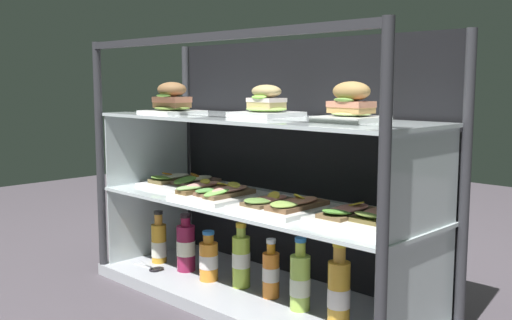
{
  "coord_description": "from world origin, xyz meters",
  "views": [
    {
      "loc": [
        1.43,
        -1.45,
        0.77
      ],
      "look_at": [
        0.0,
        0.0,
        0.51
      ],
      "focal_mm": 41.9,
      "sensor_mm": 36.0,
      "label": 1
    }
  ],
  "objects_px": {
    "open_sandwich_tray_mid_left": "(183,181)",
    "plated_roll_sandwich_near_left_corner": "(266,105)",
    "juice_bottle_front_second": "(339,290)",
    "juice_bottle_front_middle": "(209,260)",
    "open_sandwich_tray_left_of_center": "(217,192)",
    "open_sandwich_tray_mid_right": "(364,216)",
    "open_sandwich_tray_far_left": "(283,205)",
    "juice_bottle_front_fourth": "(159,243)",
    "juice_bottle_near_post": "(186,247)",
    "kitchen_scissors": "(154,268)",
    "plated_roll_sandwich_near_right_corner": "(351,106)",
    "juice_bottle_back_center": "(241,259)",
    "juice_bottle_front_left_end": "(300,281)",
    "juice_bottle_tucked_behind": "(271,273)",
    "plated_roll_sandwich_left_of_center": "(172,101)"
  },
  "relations": [
    {
      "from": "plated_roll_sandwich_near_right_corner",
      "to": "juice_bottle_back_center",
      "type": "distance_m",
      "value": 0.71
    },
    {
      "from": "plated_roll_sandwich_near_left_corner",
      "to": "kitchen_scissors",
      "type": "relative_size",
      "value": 1.23
    },
    {
      "from": "juice_bottle_near_post",
      "to": "juice_bottle_front_second",
      "type": "relative_size",
      "value": 0.9
    },
    {
      "from": "plated_roll_sandwich_left_of_center",
      "to": "juice_bottle_front_second",
      "type": "xyz_separation_m",
      "value": [
        0.77,
        0.03,
        -0.56
      ]
    },
    {
      "from": "open_sandwich_tray_mid_right",
      "to": "juice_bottle_front_left_end",
      "type": "relative_size",
      "value": 1.2
    },
    {
      "from": "open_sandwich_tray_far_left",
      "to": "juice_bottle_front_left_end",
      "type": "bearing_deg",
      "value": 0.8
    },
    {
      "from": "plated_roll_sandwich_left_of_center",
      "to": "open_sandwich_tray_mid_left",
      "type": "height_order",
      "value": "plated_roll_sandwich_left_of_center"
    },
    {
      "from": "juice_bottle_front_fourth",
      "to": "plated_roll_sandwich_near_right_corner",
      "type": "bearing_deg",
      "value": 4.52
    },
    {
      "from": "plated_roll_sandwich_near_right_corner",
      "to": "juice_bottle_front_fourth",
      "type": "xyz_separation_m",
      "value": [
        -0.89,
        -0.07,
        -0.58
      ]
    },
    {
      "from": "juice_bottle_front_middle",
      "to": "juice_bottle_back_center",
      "type": "xyz_separation_m",
      "value": [
        0.14,
        0.03,
        0.02
      ]
    },
    {
      "from": "plated_roll_sandwich_near_right_corner",
      "to": "juice_bottle_front_second",
      "type": "xyz_separation_m",
      "value": [
        0.0,
        -0.05,
        -0.56
      ]
    },
    {
      "from": "plated_roll_sandwich_near_right_corner",
      "to": "juice_bottle_front_left_end",
      "type": "relative_size",
      "value": 0.75
    },
    {
      "from": "open_sandwich_tray_left_of_center",
      "to": "open_sandwich_tray_mid_right",
      "type": "height_order",
      "value": "open_sandwich_tray_mid_right"
    },
    {
      "from": "open_sandwich_tray_far_left",
      "to": "juice_bottle_front_fourth",
      "type": "distance_m",
      "value": 0.72
    },
    {
      "from": "kitchen_scissors",
      "to": "juice_bottle_front_middle",
      "type": "bearing_deg",
      "value": 15.33
    },
    {
      "from": "plated_roll_sandwich_left_of_center",
      "to": "open_sandwich_tray_left_of_center",
      "type": "bearing_deg",
      "value": 4.39
    },
    {
      "from": "plated_roll_sandwich_left_of_center",
      "to": "juice_bottle_front_middle",
      "type": "height_order",
      "value": "plated_roll_sandwich_left_of_center"
    },
    {
      "from": "juice_bottle_front_fourth",
      "to": "kitchen_scissors",
      "type": "distance_m",
      "value": 0.12
    },
    {
      "from": "plated_roll_sandwich_left_of_center",
      "to": "juice_bottle_front_middle",
      "type": "distance_m",
      "value": 0.61
    },
    {
      "from": "juice_bottle_front_middle",
      "to": "open_sandwich_tray_mid_right",
      "type": "bearing_deg",
      "value": 5.23
    },
    {
      "from": "juice_bottle_front_middle",
      "to": "kitchen_scissors",
      "type": "distance_m",
      "value": 0.27
    },
    {
      "from": "juice_bottle_front_left_end",
      "to": "plated_roll_sandwich_near_right_corner",
      "type": "bearing_deg",
      "value": 21.65
    },
    {
      "from": "kitchen_scissors",
      "to": "plated_roll_sandwich_near_right_corner",
      "type": "bearing_deg",
      "value": 9.84
    },
    {
      "from": "juice_bottle_front_second",
      "to": "juice_bottle_front_left_end",
      "type": "bearing_deg",
      "value": -176.7
    },
    {
      "from": "open_sandwich_tray_mid_left",
      "to": "kitchen_scissors",
      "type": "bearing_deg",
      "value": -92.37
    },
    {
      "from": "juice_bottle_front_middle",
      "to": "plated_roll_sandwich_near_left_corner",
      "type": "bearing_deg",
      "value": 27.47
    },
    {
      "from": "juice_bottle_front_left_end",
      "to": "juice_bottle_front_middle",
      "type": "bearing_deg",
      "value": -177.72
    },
    {
      "from": "juice_bottle_front_left_end",
      "to": "juice_bottle_tucked_behind",
      "type": "bearing_deg",
      "value": 173.89
    },
    {
      "from": "open_sandwich_tray_mid_left",
      "to": "plated_roll_sandwich_near_left_corner",
      "type": "bearing_deg",
      "value": 3.02
    },
    {
      "from": "kitchen_scissors",
      "to": "open_sandwich_tray_mid_right",
      "type": "bearing_deg",
      "value": 8.14
    },
    {
      "from": "open_sandwich_tray_mid_right",
      "to": "juice_bottle_front_left_end",
      "type": "distance_m",
      "value": 0.32
    },
    {
      "from": "kitchen_scissors",
      "to": "juice_bottle_front_second",
      "type": "bearing_deg",
      "value": 6.5
    },
    {
      "from": "open_sandwich_tray_far_left",
      "to": "juice_bottle_front_second",
      "type": "relative_size",
      "value": 1.13
    },
    {
      "from": "open_sandwich_tray_mid_right",
      "to": "juice_bottle_front_second",
      "type": "relative_size",
      "value": 1.13
    },
    {
      "from": "plated_roll_sandwich_near_left_corner",
      "to": "juice_bottle_front_second",
      "type": "xyz_separation_m",
      "value": [
        0.38,
        -0.08,
        -0.55
      ]
    },
    {
      "from": "plated_roll_sandwich_left_of_center",
      "to": "juice_bottle_front_fourth",
      "type": "height_order",
      "value": "plated_roll_sandwich_left_of_center"
    },
    {
      "from": "juice_bottle_front_left_end",
      "to": "kitchen_scissors",
      "type": "xyz_separation_m",
      "value": [
        -0.68,
        -0.09,
        -0.09
      ]
    },
    {
      "from": "plated_roll_sandwich_left_of_center",
      "to": "juice_bottle_near_post",
      "type": "height_order",
      "value": "plated_roll_sandwich_left_of_center"
    },
    {
      "from": "open_sandwich_tray_far_left",
      "to": "juice_bottle_front_second",
      "type": "distance_m",
      "value": 0.32
    },
    {
      "from": "plated_roll_sandwich_near_right_corner",
      "to": "open_sandwich_tray_mid_right",
      "type": "distance_m",
      "value": 0.33
    },
    {
      "from": "juice_bottle_front_middle",
      "to": "kitchen_scissors",
      "type": "relative_size",
      "value": 1.14
    },
    {
      "from": "juice_bottle_front_fourth",
      "to": "juice_bottle_tucked_behind",
      "type": "relative_size",
      "value": 1.04
    },
    {
      "from": "juice_bottle_front_middle",
      "to": "juice_bottle_front_second",
      "type": "distance_m",
      "value": 0.58
    },
    {
      "from": "plated_roll_sandwich_near_right_corner",
      "to": "juice_bottle_front_middle",
      "type": "height_order",
      "value": "plated_roll_sandwich_near_right_corner"
    },
    {
      "from": "open_sandwich_tray_far_left",
      "to": "juice_bottle_near_post",
      "type": "xyz_separation_m",
      "value": [
        -0.51,
        -0.0,
        -0.24
      ]
    },
    {
      "from": "plated_roll_sandwich_near_left_corner",
      "to": "plated_roll_sandwich_near_right_corner",
      "type": "distance_m",
      "value": 0.38
    },
    {
      "from": "juice_bottle_near_post",
      "to": "kitchen_scissors",
      "type": "xyz_separation_m",
      "value": [
        -0.1,
        -0.08,
        -0.09
      ]
    },
    {
      "from": "open_sandwich_tray_mid_left",
      "to": "juice_bottle_tucked_behind",
      "type": "xyz_separation_m",
      "value": [
        0.53,
        -0.05,
        -0.25
      ]
    },
    {
      "from": "juice_bottle_near_post",
      "to": "juice_bottle_front_second",
      "type": "bearing_deg",
      "value": 1.0
    },
    {
      "from": "open_sandwich_tray_left_of_center",
      "to": "juice_bottle_front_left_end",
      "type": "height_order",
      "value": "open_sandwich_tray_left_of_center"
    }
  ]
}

